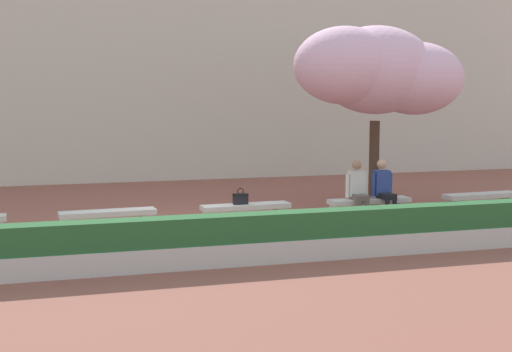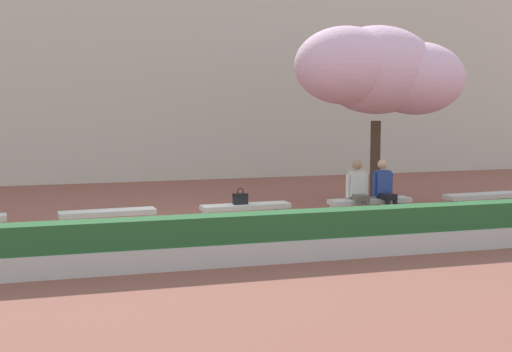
{
  "view_description": "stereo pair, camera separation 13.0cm",
  "coord_description": "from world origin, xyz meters",
  "px_view_note": "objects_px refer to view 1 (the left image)",
  "views": [
    {
      "loc": [
        -2.56,
        -13.93,
        2.71
      ],
      "look_at": [
        1.68,
        0.2,
        1.0
      ],
      "focal_mm": 50.0,
      "sensor_mm": 36.0,
      "label": 1
    },
    {
      "loc": [
        -2.44,
        -13.97,
        2.71
      ],
      "look_at": [
        1.68,
        0.2,
        1.0
      ],
      "focal_mm": 50.0,
      "sensor_mm": 36.0,
      "label": 2
    }
  ],
  "objects_px": {
    "stone_bench_near_east": "(246,211)",
    "person_seated_left": "(358,188)",
    "handbag": "(240,198)",
    "stone_bench_east_end": "(369,205)",
    "stone_bench_center": "(108,218)",
    "cherry_tree_main": "(378,71)",
    "stone_bench_far_east": "(481,200)",
    "person_seated_right": "(384,187)"
  },
  "relations": [
    {
      "from": "person_seated_right",
      "to": "handbag",
      "type": "height_order",
      "value": "person_seated_right"
    },
    {
      "from": "stone_bench_near_east",
      "to": "person_seated_right",
      "type": "bearing_deg",
      "value": -0.99
    },
    {
      "from": "stone_bench_center",
      "to": "cherry_tree_main",
      "type": "distance_m",
      "value": 7.36
    },
    {
      "from": "person_seated_right",
      "to": "person_seated_left",
      "type": "bearing_deg",
      "value": -179.99
    },
    {
      "from": "stone_bench_near_east",
      "to": "stone_bench_far_east",
      "type": "distance_m",
      "value": 5.59
    },
    {
      "from": "person_seated_left",
      "to": "handbag",
      "type": "xyz_separation_m",
      "value": [
        -2.61,
        0.05,
        -0.12
      ]
    },
    {
      "from": "stone_bench_east_end",
      "to": "handbag",
      "type": "distance_m",
      "value": 2.92
    },
    {
      "from": "stone_bench_center",
      "to": "cherry_tree_main",
      "type": "relative_size",
      "value": 0.43
    },
    {
      "from": "person_seated_right",
      "to": "cherry_tree_main",
      "type": "xyz_separation_m",
      "value": [
        0.65,
        1.71,
        2.54
      ]
    },
    {
      "from": "person_seated_left",
      "to": "cherry_tree_main",
      "type": "distance_m",
      "value": 3.31
    },
    {
      "from": "stone_bench_far_east",
      "to": "cherry_tree_main",
      "type": "xyz_separation_m",
      "value": [
        -1.84,
        1.65,
        2.93
      ]
    },
    {
      "from": "stone_bench_east_end",
      "to": "stone_bench_center",
      "type": "bearing_deg",
      "value": 180.0
    },
    {
      "from": "stone_bench_near_east",
      "to": "person_seated_right",
      "type": "distance_m",
      "value": 3.12
    },
    {
      "from": "stone_bench_center",
      "to": "stone_bench_near_east",
      "type": "distance_m",
      "value": 2.79
    },
    {
      "from": "stone_bench_near_east",
      "to": "person_seated_left",
      "type": "xyz_separation_m",
      "value": [
        2.49,
        -0.05,
        0.39
      ]
    },
    {
      "from": "stone_bench_far_east",
      "to": "person_seated_left",
      "type": "distance_m",
      "value": 3.12
    },
    {
      "from": "stone_bench_near_east",
      "to": "person_seated_left",
      "type": "distance_m",
      "value": 2.52
    },
    {
      "from": "stone_bench_near_east",
      "to": "stone_bench_east_end",
      "type": "xyz_separation_m",
      "value": [
        2.79,
        0.0,
        0.0
      ]
    },
    {
      "from": "stone_bench_east_end",
      "to": "cherry_tree_main",
      "type": "bearing_deg",
      "value": 60.02
    },
    {
      "from": "handbag",
      "to": "stone_bench_far_east",
      "type": "bearing_deg",
      "value": 0.02
    },
    {
      "from": "stone_bench_center",
      "to": "stone_bench_east_end",
      "type": "bearing_deg",
      "value": 0.0
    },
    {
      "from": "cherry_tree_main",
      "to": "handbag",
      "type": "bearing_deg",
      "value": -156.8
    },
    {
      "from": "handbag",
      "to": "stone_bench_east_end",
      "type": "bearing_deg",
      "value": 0.04
    },
    {
      "from": "handbag",
      "to": "cherry_tree_main",
      "type": "distance_m",
      "value": 4.97
    },
    {
      "from": "stone_bench_east_end",
      "to": "handbag",
      "type": "bearing_deg",
      "value": -179.96
    },
    {
      "from": "stone_bench_near_east",
      "to": "stone_bench_east_end",
      "type": "distance_m",
      "value": 2.79
    },
    {
      "from": "person_seated_left",
      "to": "stone_bench_center",
      "type": "bearing_deg",
      "value": 179.42
    },
    {
      "from": "stone_bench_center",
      "to": "stone_bench_far_east",
      "type": "xyz_separation_m",
      "value": [
        8.38,
        0.0,
        0.0
      ]
    },
    {
      "from": "person_seated_right",
      "to": "cherry_tree_main",
      "type": "bearing_deg",
      "value": 69.17
    },
    {
      "from": "stone_bench_far_east",
      "to": "person_seated_left",
      "type": "height_order",
      "value": "person_seated_left"
    },
    {
      "from": "handbag",
      "to": "cherry_tree_main",
      "type": "bearing_deg",
      "value": 23.2
    },
    {
      "from": "stone_bench_east_end",
      "to": "person_seated_right",
      "type": "xyz_separation_m",
      "value": [
        0.3,
        -0.05,
        0.39
      ]
    },
    {
      "from": "stone_bench_far_east",
      "to": "handbag",
      "type": "bearing_deg",
      "value": -179.98
    },
    {
      "from": "handbag",
      "to": "stone_bench_near_east",
      "type": "bearing_deg",
      "value": 0.99
    },
    {
      "from": "stone_bench_center",
      "to": "cherry_tree_main",
      "type": "height_order",
      "value": "cherry_tree_main"
    },
    {
      "from": "person_seated_right",
      "to": "handbag",
      "type": "relative_size",
      "value": 3.81
    },
    {
      "from": "stone_bench_center",
      "to": "person_seated_left",
      "type": "bearing_deg",
      "value": -0.58
    },
    {
      "from": "stone_bench_center",
      "to": "stone_bench_near_east",
      "type": "bearing_deg",
      "value": 0.0
    },
    {
      "from": "person_seated_left",
      "to": "handbag",
      "type": "bearing_deg",
      "value": 178.87
    },
    {
      "from": "stone_bench_near_east",
      "to": "cherry_tree_main",
      "type": "xyz_separation_m",
      "value": [
        3.75,
        1.65,
        2.93
      ]
    },
    {
      "from": "stone_bench_near_east",
      "to": "handbag",
      "type": "height_order",
      "value": "handbag"
    },
    {
      "from": "stone_bench_east_end",
      "to": "stone_bench_far_east",
      "type": "distance_m",
      "value": 2.79
    }
  ]
}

